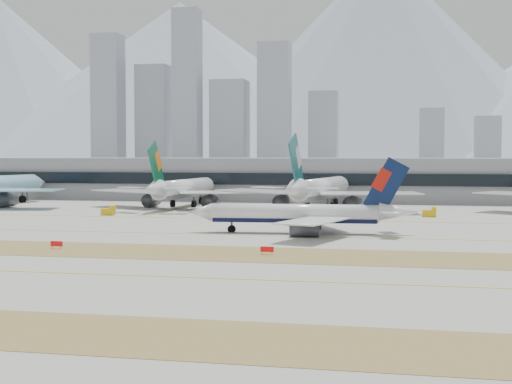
% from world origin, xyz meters
% --- Properties ---
extents(ground, '(3000.00, 3000.00, 0.00)m').
position_xyz_m(ground, '(0.00, 0.00, 0.00)').
color(ground, '#A7A49C').
rests_on(ground, ground).
extents(apron_markings, '(360.00, 122.22, 0.06)m').
position_xyz_m(apron_markings, '(0.00, -53.95, 0.02)').
color(apron_markings, olive).
rests_on(apron_markings, ground).
extents(taxiing_airliner, '(47.55, 41.22, 15.97)m').
position_xyz_m(taxiing_airliner, '(18.22, 0.61, 3.85)').
color(taxiing_airliner, white).
rests_on(taxiing_airliner, ground).
extents(widebody_eva, '(57.16, 56.04, 20.42)m').
position_xyz_m(widebody_eva, '(-27.68, 65.30, 5.43)').
color(widebody_eva, white).
rests_on(widebody_eva, ground).
extents(widebody_cathay, '(61.17, 60.56, 22.12)m').
position_xyz_m(widebody_cathay, '(14.87, 62.00, 5.88)').
color(widebody_cathay, white).
rests_on(widebody_cathay, ground).
extents(terminal, '(280.00, 43.10, 15.00)m').
position_xyz_m(terminal, '(0.00, 114.84, 7.50)').
color(terminal, gray).
rests_on(terminal, ground).
extents(hold_sign_left, '(2.20, 0.15, 1.35)m').
position_xyz_m(hold_sign_left, '(-20.12, -32.00, 0.88)').
color(hold_sign_left, red).
rests_on(hold_sign_left, ground).
extents(hold_sign_right, '(2.20, 0.15, 1.35)m').
position_xyz_m(hold_sign_right, '(16.72, -32.00, 0.88)').
color(hold_sign_right, red).
rests_on(hold_sign_right, ground).
extents(gse_c, '(3.55, 2.00, 2.60)m').
position_xyz_m(gse_c, '(45.71, 45.61, 1.05)').
color(gse_c, yellow).
rests_on(gse_c, ground).
extents(gse_b, '(3.55, 2.00, 2.60)m').
position_xyz_m(gse_b, '(-38.55, 34.20, 1.05)').
color(gse_b, yellow).
rests_on(gse_b, ground).
extents(city_skyline, '(342.00, 49.80, 140.00)m').
position_xyz_m(city_skyline, '(-106.76, 453.42, 49.80)').
color(city_skyline, '#9197A5').
rests_on(city_skyline, ground).
extents(mountain_ridge, '(2830.00, 1120.00, 470.00)m').
position_xyz_m(mountain_ridge, '(33.00, 1404.14, 181.85)').
color(mountain_ridge, '#9EA8B7').
rests_on(mountain_ridge, ground).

